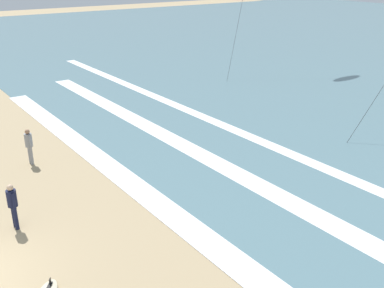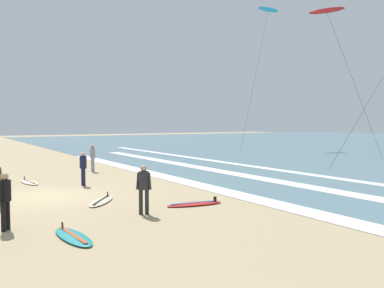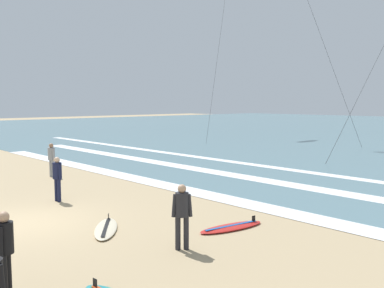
# 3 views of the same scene
# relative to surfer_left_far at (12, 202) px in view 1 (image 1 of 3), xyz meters

# --- Properties ---
(wave_foam_shoreline) EXTENTS (38.72, 1.08, 0.01)m
(wave_foam_shoreline) POSITION_rel_surfer_left_far_xyz_m (3.13, 4.64, -0.94)
(wave_foam_shoreline) COLOR white
(wave_foam_shoreline) RESTS_ON ocean_surface
(wave_foam_mid_break) EXTENTS (39.54, 1.06, 0.01)m
(wave_foam_mid_break) POSITION_rel_surfer_left_far_xyz_m (1.04, 8.64, -0.94)
(wave_foam_mid_break) COLOR white
(wave_foam_mid_break) RESTS_ON ocean_surface
(wave_foam_outer_break) EXTENTS (53.99, 0.74, 0.01)m
(wave_foam_outer_break) POSITION_rel_surfer_left_far_xyz_m (1.29, 12.05, -0.94)
(wave_foam_outer_break) COLOR white
(wave_foam_outer_break) RESTS_ON ocean_surface
(surfer_left_far) EXTENTS (0.51, 0.32, 1.60)m
(surfer_left_far) POSITION_rel_surfer_left_far_xyz_m (0.00, 0.00, 0.00)
(surfer_left_far) COLOR #141938
(surfer_left_far) RESTS_ON ground
(surfer_right_near) EXTENTS (0.51, 0.32, 1.60)m
(surfer_right_near) POSITION_rel_surfer_left_far_xyz_m (-4.89, 2.04, 0.00)
(surfer_right_near) COLOR gray
(surfer_right_near) RESTS_ON ground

